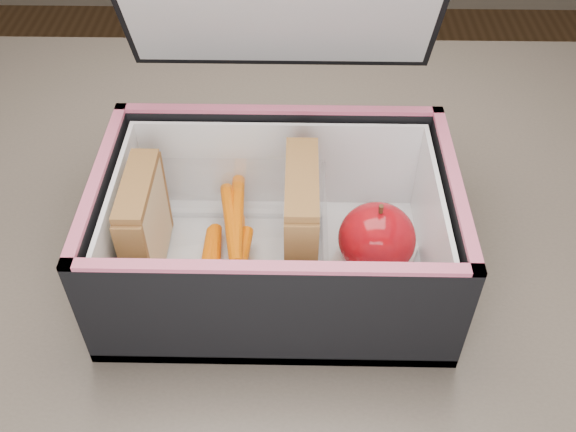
{
  "coord_description": "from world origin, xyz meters",
  "views": [
    {
      "loc": [
        -0.05,
        -0.43,
        1.21
      ],
      "look_at": [
        -0.06,
        -0.03,
        0.81
      ],
      "focal_mm": 40.0,
      "sensor_mm": 36.0,
      "label": 1
    }
  ],
  "objects": [
    {
      "name": "kitchen_table",
      "position": [
        0.0,
        0.0,
        0.66
      ],
      "size": [
        1.2,
        0.8,
        0.75
      ],
      "color": "#64564B",
      "rests_on": "ground"
    },
    {
      "name": "lunch_bag",
      "position": [
        -0.07,
        -0.03,
        0.82
      ],
      "size": [
        0.3,
        0.29,
        0.29
      ],
      "color": "black",
      "rests_on": "kitchen_table"
    },
    {
      "name": "plastic_tub",
      "position": [
        -0.12,
        -0.04,
        0.8
      ],
      "size": [
        0.18,
        0.13,
        0.07
      ],
      "primitive_type": null,
      "color": "white",
      "rests_on": "lunch_bag"
    },
    {
      "name": "sandwich_left",
      "position": [
        -0.18,
        -0.04,
        0.82
      ],
      "size": [
        0.02,
        0.09,
        0.1
      ],
      "color": "tan",
      "rests_on": "plastic_tub"
    },
    {
      "name": "sandwich_right",
      "position": [
        -0.05,
        -0.04,
        0.82
      ],
      "size": [
        0.03,
        0.1,
        0.11
      ],
      "color": "tan",
      "rests_on": "plastic_tub"
    },
    {
      "name": "carrot_sticks",
      "position": [
        -0.11,
        -0.04,
        0.78
      ],
      "size": [
        0.05,
        0.16,
        0.03
      ],
      "color": "#EE5A00",
      "rests_on": "plastic_tub"
    },
    {
      "name": "paper_napkin",
      "position": [
        0.02,
        -0.04,
        0.77
      ],
      "size": [
        0.09,
        0.09,
        0.01
      ],
      "primitive_type": "cube",
      "rotation": [
        0.0,
        0.0,
        -0.37
      ],
      "color": "white",
      "rests_on": "lunch_bag"
    },
    {
      "name": "red_apple",
      "position": [
        0.02,
        -0.04,
        0.8
      ],
      "size": [
        0.08,
        0.08,
        0.07
      ],
      "rotation": [
        0.0,
        0.0,
        -0.26
      ],
      "color": "maroon",
      "rests_on": "paper_napkin"
    }
  ]
}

